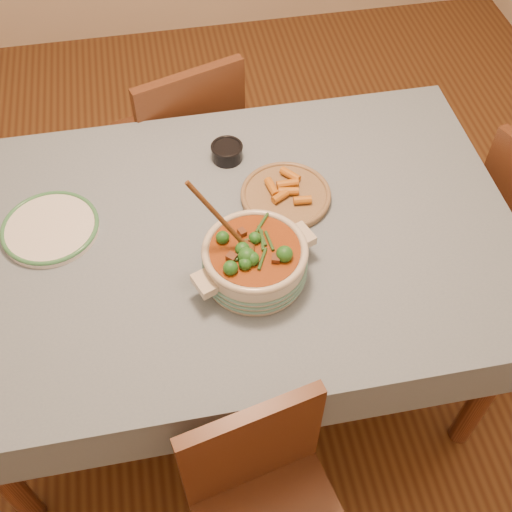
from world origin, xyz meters
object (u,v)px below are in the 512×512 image
Objects in this scene: chair_far at (184,141)px; chair_near at (266,502)px; condiment_bowl at (227,151)px; dining_table at (229,254)px; white_plate at (50,228)px; fried_plate at (286,194)px; stew_casserole at (255,259)px.

chair_near is at bearing 73.70° from chair_far.
condiment_bowl is at bearing 87.48° from chair_far.
chair_far is 1.38m from chair_near.
dining_table is at bearing 76.28° from chair_near.
dining_table is at bearing -99.05° from condiment_bowl.
condiment_bowl reaches higher than white_plate.
condiment_bowl reaches higher than fried_plate.
stew_casserole reaches higher than condiment_bowl.
chair_far is (-0.26, 0.61, -0.28)m from fried_plate.
chair_near is (-0.07, -0.98, -0.33)m from condiment_bowl.
chair_near is (-0.07, -0.51, -0.37)m from stew_casserole.
dining_table is at bearing -12.20° from white_plate.
fried_plate is at bearing -54.73° from condiment_bowl.
stew_casserole reaches higher than chair_far.
chair_near is (0.48, -0.78, -0.31)m from white_plate.
fried_plate and chair_near have the same top height.
stew_casserole is 0.64m from chair_near.
fried_plate is 0.36× the size of chair_far.
condiment_bowl is (0.05, 0.31, 0.12)m from dining_table.
dining_table is at bearing -151.16° from fried_plate.
stew_casserole is at bearing 79.27° from chair_far.
chair_far is at bearing 95.09° from dining_table.
condiment_bowl reaches higher than chair_near.
chair_far is (0.43, 0.61, -0.28)m from white_plate.
chair_far is 1.09× the size of chair_near.
dining_table is 0.25m from fried_plate.
white_plate is (-0.50, 0.11, 0.10)m from dining_table.
stew_casserole is at bearing -89.83° from condiment_bowl.
stew_casserole reaches higher than chair_near.
condiment_bowl is 0.25m from fried_plate.
fried_plate is at bearing 61.31° from stew_casserole.
dining_table is 0.34m from condiment_bowl.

